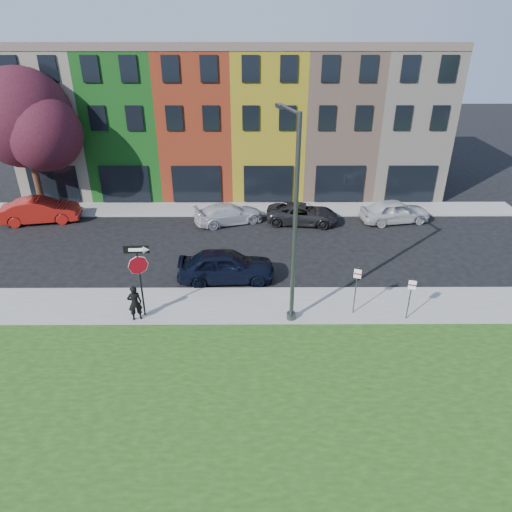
{
  "coord_description": "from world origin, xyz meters",
  "views": [
    {
      "loc": [
        -0.99,
        -14.5,
        11.71
      ],
      "look_at": [
        -0.91,
        4.0,
        2.11
      ],
      "focal_mm": 32.0,
      "sensor_mm": 36.0,
      "label": 1
    }
  ],
  "objects_px": {
    "man": "(135,303)",
    "street_lamp": "(293,224)",
    "stop_sign": "(139,267)",
    "sedan_near": "(226,266)"
  },
  "relations": [
    {
      "from": "stop_sign",
      "to": "man",
      "type": "height_order",
      "value": "stop_sign"
    },
    {
      "from": "stop_sign",
      "to": "street_lamp",
      "type": "distance_m",
      "value": 6.7
    },
    {
      "from": "stop_sign",
      "to": "street_lamp",
      "type": "relative_size",
      "value": 0.39
    },
    {
      "from": "man",
      "to": "street_lamp",
      "type": "relative_size",
      "value": 0.19
    },
    {
      "from": "stop_sign",
      "to": "man",
      "type": "xyz_separation_m",
      "value": [
        -0.27,
        -0.34,
        -1.58
      ]
    },
    {
      "from": "man",
      "to": "sedan_near",
      "type": "height_order",
      "value": "man"
    },
    {
      "from": "sedan_near",
      "to": "man",
      "type": "bearing_deg",
      "value": 131.15
    },
    {
      "from": "stop_sign",
      "to": "sedan_near",
      "type": "distance_m",
      "value": 5.01
    },
    {
      "from": "man",
      "to": "stop_sign",
      "type": "bearing_deg",
      "value": -146.72
    },
    {
      "from": "stop_sign",
      "to": "sedan_near",
      "type": "relative_size",
      "value": 0.69
    }
  ]
}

